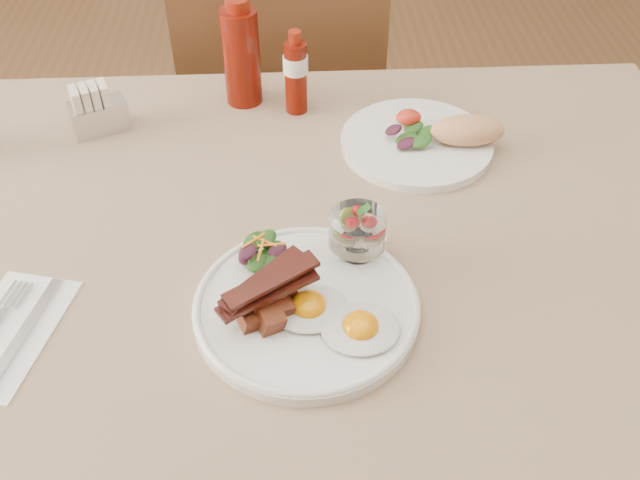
% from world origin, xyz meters
% --- Properties ---
extents(table, '(1.33, 0.88, 0.75)m').
position_xyz_m(table, '(0.00, 0.00, 0.66)').
color(table, brown).
rests_on(table, ground).
extents(chair_far, '(0.42, 0.42, 0.93)m').
position_xyz_m(chair_far, '(0.00, 0.66, 0.52)').
color(chair_far, brown).
rests_on(chair_far, ground).
extents(main_plate, '(0.28, 0.28, 0.02)m').
position_xyz_m(main_plate, '(0.03, -0.15, 0.76)').
color(main_plate, white).
rests_on(main_plate, table).
extents(fried_eggs, '(0.16, 0.13, 0.03)m').
position_xyz_m(fried_eggs, '(0.06, -0.18, 0.78)').
color(fried_eggs, silver).
rests_on(fried_eggs, main_plate).
extents(bacon_potato_pile, '(0.13, 0.10, 0.06)m').
position_xyz_m(bacon_potato_pile, '(-0.02, -0.16, 0.80)').
color(bacon_potato_pile, maroon).
rests_on(bacon_potato_pile, main_plate).
extents(side_salad, '(0.07, 0.07, 0.04)m').
position_xyz_m(side_salad, '(-0.03, -0.07, 0.78)').
color(side_salad, '#1E4412').
rests_on(side_salad, main_plate).
extents(fruit_cup, '(0.08, 0.08, 0.08)m').
position_xyz_m(fruit_cup, '(0.10, -0.06, 0.81)').
color(fruit_cup, white).
rests_on(fruit_cup, main_plate).
extents(second_plate, '(0.26, 0.24, 0.06)m').
position_xyz_m(second_plate, '(0.23, 0.19, 0.77)').
color(second_plate, white).
rests_on(second_plate, table).
extents(ketchup_bottle, '(0.07, 0.07, 0.18)m').
position_xyz_m(ketchup_bottle, '(-0.06, 0.35, 0.84)').
color(ketchup_bottle, '#600F05').
rests_on(ketchup_bottle, table).
extents(hot_sauce_bottle, '(0.05, 0.05, 0.15)m').
position_xyz_m(hot_sauce_bottle, '(0.03, 0.31, 0.82)').
color(hot_sauce_bottle, '#600F05').
rests_on(hot_sauce_bottle, table).
extents(sugar_caddy, '(0.10, 0.08, 0.08)m').
position_xyz_m(sugar_caddy, '(-0.30, 0.27, 0.79)').
color(sugar_caddy, silver).
rests_on(sugar_caddy, table).
extents(napkin_cutlery, '(0.15, 0.21, 0.01)m').
position_xyz_m(napkin_cutlery, '(-0.33, -0.17, 0.75)').
color(napkin_cutlery, white).
rests_on(napkin_cutlery, table).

